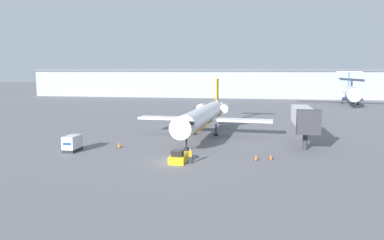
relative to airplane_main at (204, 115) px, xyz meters
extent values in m
plane|color=slate|center=(-0.94, -19.84, -3.70)|extent=(600.00, 600.00, 0.00)
cube|color=#8C939E|center=(-0.94, 100.16, 1.86)|extent=(180.00, 16.00, 11.13)
cube|color=#4C515B|center=(-0.94, 100.16, 8.02)|extent=(180.00, 16.80, 1.20)
cylinder|color=white|center=(-0.06, -0.94, -0.01)|extent=(4.59, 24.97, 3.13)
cone|color=white|center=(-0.86, -14.59, -0.01)|extent=(3.27, 2.69, 3.13)
cube|color=black|center=(-0.80, -13.59, 0.54)|extent=(2.70, 0.86, 0.44)
cone|color=white|center=(0.78, 13.17, -0.01)|extent=(3.02, 3.61, 2.82)
cube|color=orange|center=(-0.06, -0.94, -1.03)|extent=(4.13, 22.47, 0.20)
cube|color=white|center=(6.73, -0.10, -0.72)|extent=(10.48, 3.63, 0.36)
cube|color=white|center=(-6.70, 0.69, -0.72)|extent=(10.48, 3.63, 0.36)
cylinder|color=#ADADB7|center=(2.91, 9.33, 0.38)|extent=(1.93, 3.04, 1.76)
cylinder|color=#ADADB7|center=(-1.79, 9.60, 0.38)|extent=(1.93, 3.04, 1.76)
cube|color=orange|center=(0.82, 13.85, 3.91)|extent=(0.37, 2.21, 4.71)
cube|color=white|center=(0.82, 13.85, 6.27)|extent=(8.57, 2.30, 0.20)
cylinder|color=black|center=(-0.73, -12.34, -2.64)|extent=(0.24, 0.24, 2.12)
cylinder|color=black|center=(-0.73, -12.34, -3.50)|extent=(0.80, 0.80, 0.40)
cylinder|color=black|center=(-1.98, 1.01, -2.64)|extent=(0.24, 0.24, 2.12)
cylinder|color=black|center=(-1.98, 1.01, -3.50)|extent=(0.80, 0.80, 0.40)
cylinder|color=black|center=(2.08, 0.77, -2.64)|extent=(0.24, 0.24, 2.12)
cylinder|color=black|center=(2.08, 0.77, -3.50)|extent=(0.80, 0.80, 0.40)
cube|color=yellow|center=(-0.39, -19.20, -3.23)|extent=(1.95, 3.83, 0.95)
cube|color=black|center=(-0.39, -20.04, -2.40)|extent=(1.36, 1.38, 0.70)
cube|color=black|center=(-0.39, -17.36, -3.37)|extent=(1.75, 0.30, 0.57)
cube|color=#232326|center=(-16.70, -15.76, -3.48)|extent=(1.70, 3.08, 0.45)
cube|color=silver|center=(-16.70, -15.76, -2.34)|extent=(1.70, 3.08, 1.83)
cube|color=navy|center=(-16.70, -17.32, -2.34)|extent=(1.19, 0.04, 0.36)
cube|color=#232838|center=(1.23, -19.92, -3.25)|extent=(0.32, 0.20, 0.90)
cube|color=orange|center=(1.23, -19.92, -2.45)|extent=(0.40, 0.24, 0.71)
sphere|color=tan|center=(1.23, -19.92, -1.96)|extent=(0.26, 0.26, 0.26)
cube|color=black|center=(-11.10, -12.04, -3.68)|extent=(0.72, 0.72, 0.04)
cone|color=orange|center=(-11.10, -12.04, -3.29)|extent=(0.51, 0.51, 0.76)
cube|color=black|center=(9.23, -16.84, -3.68)|extent=(0.51, 0.51, 0.04)
cone|color=orange|center=(9.23, -16.84, -3.27)|extent=(0.37, 0.37, 0.79)
cube|color=black|center=(11.15, -15.95, -3.68)|extent=(0.55, 0.55, 0.04)
cone|color=orange|center=(11.15, -15.95, -3.35)|extent=(0.39, 0.39, 0.62)
cylinder|color=silver|center=(40.18, 69.08, 0.47)|extent=(8.02, 25.96, 3.92)
cone|color=silver|center=(37.86, 54.87, 0.47)|extent=(4.38, 3.73, 3.92)
cube|color=black|center=(38.06, 56.11, 1.16)|extent=(3.41, 1.23, 0.44)
cone|color=silver|center=(42.60, 83.88, 0.47)|extent=(4.18, 4.83, 3.53)
cube|color=#0C5999|center=(40.18, 69.08, -0.80)|extent=(7.21, 23.37, 0.20)
cube|color=silver|center=(29.77, 72.09, -0.41)|extent=(17.87, 6.00, 0.36)
cylinder|color=#ADADB7|center=(44.75, 79.26, 0.96)|extent=(2.46, 3.28, 2.00)
cylinder|color=#ADADB7|center=(39.10, 80.18, 0.96)|extent=(2.46, 3.28, 2.00)
cube|color=#0C5999|center=(42.74, 84.73, 4.94)|extent=(0.59, 2.21, 5.00)
cube|color=silver|center=(42.74, 84.73, 7.44)|extent=(9.17, 3.23, 0.20)
cylinder|color=black|center=(38.27, 57.41, -2.60)|extent=(0.24, 0.24, 2.21)
cylinder|color=black|center=(38.27, 57.41, -3.50)|extent=(0.80, 0.80, 0.40)
cylinder|color=black|center=(37.97, 71.35, -2.60)|extent=(0.24, 0.24, 2.21)
cylinder|color=black|center=(37.97, 71.35, -3.50)|extent=(0.80, 0.80, 0.40)
cylinder|color=black|center=(43.00, 70.53, -2.60)|extent=(0.24, 0.24, 2.21)
cylinder|color=black|center=(43.00, 70.53, -3.50)|extent=(0.80, 0.80, 0.40)
cylinder|color=#2D2D33|center=(16.20, -9.03, -2.10)|extent=(0.70, 0.70, 3.20)
cube|color=silver|center=(16.20, -5.42, 0.80)|extent=(2.60, 12.01, 2.60)
cube|color=#2D2D33|center=(16.20, -12.03, 0.80)|extent=(3.20, 1.20, 3.38)
camera|label=1|loc=(9.35, -64.50, 7.73)|focal=35.00mm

